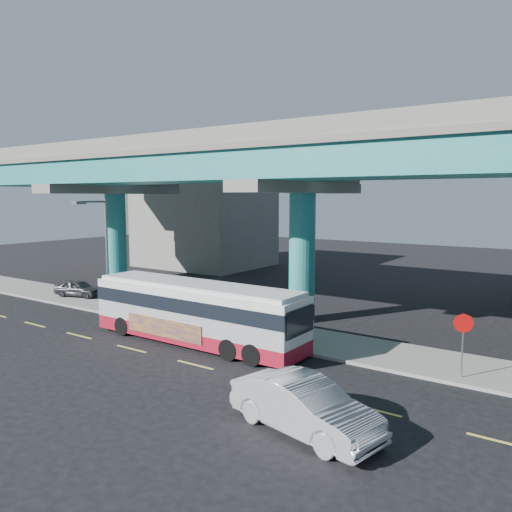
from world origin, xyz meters
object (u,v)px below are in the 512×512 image
Objects in this scene: transit_bus at (196,310)px; sedan at (305,406)px; parked_car at (78,288)px; stop_sign at (463,331)px; street_lamp at (99,238)px.

sedan is (8.93, -5.19, -0.82)m from transit_bus.
sedan is 1.43× the size of parked_car.
transit_bus is at bearing -119.05° from parked_car.
transit_bus reaches higher than stop_sign.
street_lamp is 20.93m from stop_sign.
sedan is 0.77× the size of street_lamp.
sedan is at bearing -111.02° from stop_sign.
parked_car is 6.99m from street_lamp.
transit_bus is 12.10m from stop_sign.
stop_sign is (3.00, 7.21, 1.16)m from sedan.
street_lamp is at bearing 82.40° from sedan.
street_lamp reaches higher than sedan.
sedan is 7.90m from stop_sign.
street_lamp is (-8.81, 1.31, 3.05)m from transit_bus.
sedan is 24.65m from parked_car.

